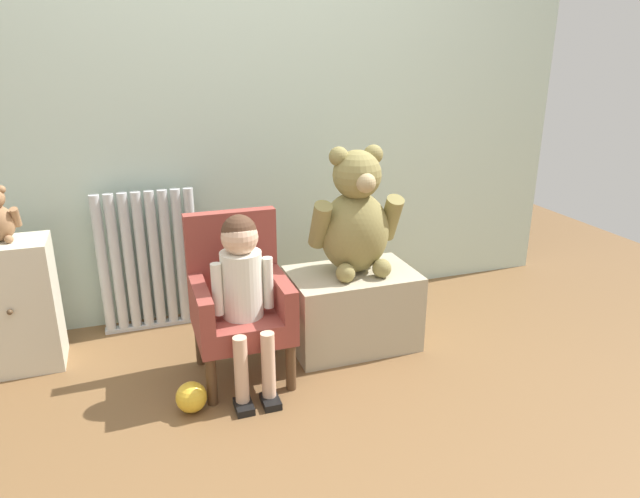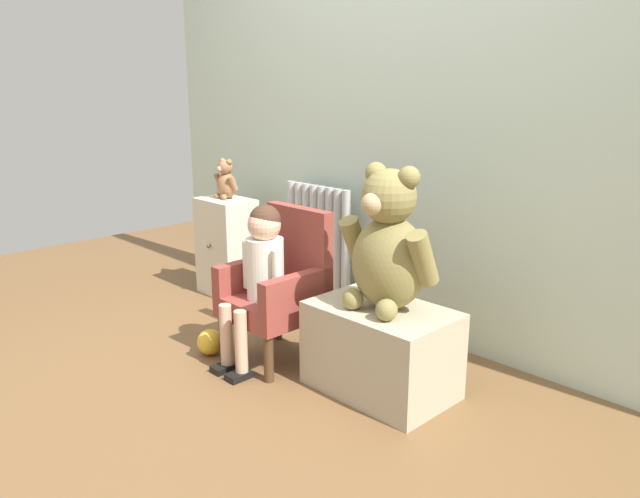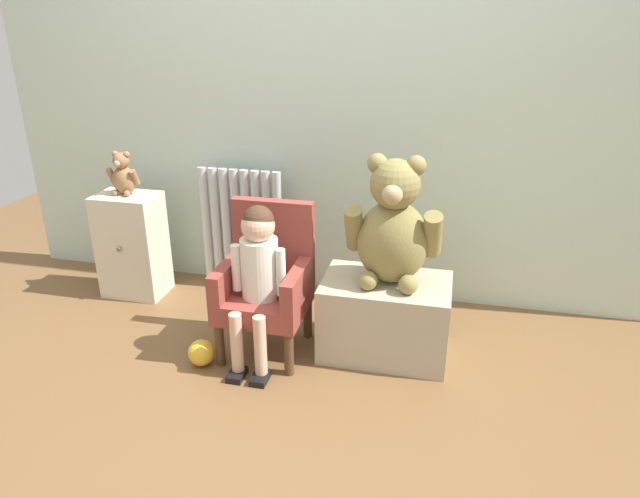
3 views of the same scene
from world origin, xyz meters
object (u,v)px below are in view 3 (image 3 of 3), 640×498
Objects in this scene: child_armchair at (267,281)px; low_bench at (385,317)px; toy_ball at (201,353)px; small_dresser at (132,245)px; radiator at (242,231)px; child_figure at (258,263)px; large_teddy_bear at (393,228)px; small_teddy_bear at (123,175)px.

child_armchair is 1.20× the size of low_bench.
small_dresser is at bearing 138.26° from toy_ball.
radiator is 0.62m from small_dresser.
low_bench reaches higher than toy_ball.
low_bench is at bearing 20.94° from toy_ball.
child_figure reaches higher than toy_ball.
large_teddy_bear is 1.05m from toy_ball.
child_armchair is at bearing -172.41° from low_bench.
radiator is 1.22× the size of low_bench.
toy_ball is at bearing -158.71° from large_teddy_bear.
large_teddy_bear is 2.49× the size of small_teddy_bear.
low_bench is (0.56, 0.07, -0.16)m from child_armchair.
small_teddy_bear reaches higher than low_bench.
child_figure is at bearing -27.31° from small_dresser.
small_dresser is 0.93m from toy_ball.
child_armchair reaches higher than small_dresser.
large_teddy_bear is at bearing -11.14° from small_teddy_bear.
large_teddy_bear is 1.53m from small_teddy_bear.
radiator is 3.02× the size of small_teddy_bear.
large_teddy_bear is at bearing 19.12° from child_figure.
child_figure reaches higher than low_bench.
child_figure is at bearing -63.68° from radiator.
child_figure reaches higher than child_armchair.
large_teddy_bear is (0.91, -0.49, 0.28)m from radiator.
large_teddy_bear reaches higher than radiator.
radiator is at bearing 19.77° from small_dresser.
large_teddy_bear is (0.57, 0.20, 0.14)m from child_figure.
small_dresser is 0.84× the size of child_armchair.
low_bench is 1.60m from small_teddy_bear.
child_armchair reaches higher than low_bench.
small_teddy_bear is at bearing 115.25° from small_dresser.
small_dresser is at bearing 158.46° from child_armchair.
low_bench is 1.00× the size of large_teddy_bear.
small_dresser is 1.00× the size of large_teddy_bear.
radiator is at bearing 116.32° from child_figure.
radiator is 1.04m from low_bench.
small_dresser is 1.56m from large_teddy_bear.
small_dresser is at bearing 169.44° from large_teddy_bear.
child_figure is 0.62m from large_teddy_bear.
child_armchair is at bearing -22.28° from small_teddy_bear.
radiator is at bearing 96.23° from toy_ball.
toy_ball is (0.09, -0.81, -0.30)m from radiator.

